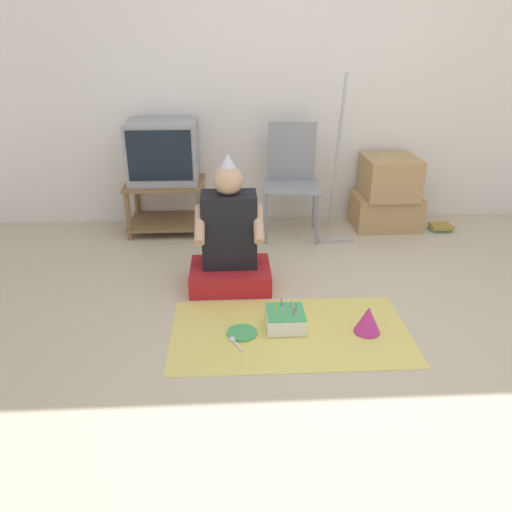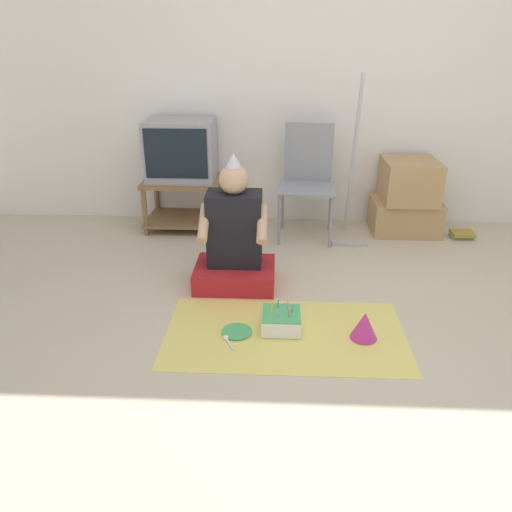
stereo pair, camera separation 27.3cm
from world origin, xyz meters
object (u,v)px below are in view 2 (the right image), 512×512
(folding_chair, at_px, (308,175))
(book_pile, at_px, (462,235))
(tv, at_px, (181,150))
(party_hat_blue, at_px, (364,325))
(person_seated, at_px, (235,242))
(paper_plate, at_px, (237,332))
(dust_mop, at_px, (352,195))
(birthday_cake, at_px, (281,320))
(cardboard_box_stack, at_px, (407,198))

(folding_chair, relative_size, book_pile, 4.91)
(tv, height_order, party_hat_blue, tv)
(person_seated, xyz_separation_m, party_hat_blue, (0.78, -0.65, -0.22))
(party_hat_blue, xyz_separation_m, paper_plate, (-0.72, 0.02, -0.07))
(dust_mop, bearing_deg, birthday_cake, -111.97)
(book_pile, xyz_separation_m, person_seated, (-1.82, -0.89, 0.27))
(folding_chair, relative_size, dust_mop, 0.69)
(party_hat_blue, bearing_deg, book_pile, 55.94)
(book_pile, relative_size, person_seated, 0.21)
(tv, bearing_deg, dust_mop, -10.77)
(tv, bearing_deg, folding_chair, -6.10)
(folding_chair, relative_size, birthday_cake, 4.06)
(dust_mop, bearing_deg, party_hat_blue, -93.37)
(tv, relative_size, person_seated, 0.63)
(birthday_cake, bearing_deg, book_pile, 44.24)
(paper_plate, bearing_deg, folding_chair, 73.81)
(dust_mop, bearing_deg, cardboard_box_stack, 25.15)
(folding_chair, bearing_deg, book_pile, -1.97)
(folding_chair, distance_m, cardboard_box_stack, 0.87)
(book_pile, bearing_deg, party_hat_blue, -124.06)
(cardboard_box_stack, height_order, book_pile, cardboard_box_stack)
(dust_mop, distance_m, paper_plate, 1.67)
(tv, relative_size, party_hat_blue, 3.52)
(dust_mop, xyz_separation_m, birthday_cake, (-0.55, -1.36, -0.34))
(book_pile, xyz_separation_m, birthday_cake, (-1.50, -1.46, 0.03))
(person_seated, xyz_separation_m, birthday_cake, (0.32, -0.57, -0.25))
(folding_chair, height_order, dust_mop, dust_mop)
(folding_chair, height_order, party_hat_blue, folding_chair)
(folding_chair, xyz_separation_m, cardboard_box_stack, (0.84, 0.08, -0.21))
(folding_chair, height_order, book_pile, folding_chair)
(cardboard_box_stack, bearing_deg, person_seated, -143.19)
(tv, height_order, cardboard_box_stack, tv)
(book_pile, height_order, person_seated, person_seated)
(tv, bearing_deg, party_hat_blue, -52.33)
(folding_chair, relative_size, paper_plate, 5.24)
(book_pile, distance_m, birthday_cake, 2.10)
(folding_chair, relative_size, person_seated, 1.02)
(party_hat_blue, bearing_deg, paper_plate, 178.63)
(person_seated, bearing_deg, folding_chair, 61.12)
(paper_plate, bearing_deg, party_hat_blue, -1.37)
(cardboard_box_stack, height_order, person_seated, person_seated)
(dust_mop, relative_size, book_pile, 7.10)
(tv, distance_m, folding_chair, 1.07)
(cardboard_box_stack, xyz_separation_m, person_seated, (-1.36, -1.02, 0.00))
(folding_chair, bearing_deg, person_seated, -118.88)
(dust_mop, xyz_separation_m, book_pile, (0.96, 0.11, -0.36))
(person_seated, relative_size, birthday_cake, 4.00)
(cardboard_box_stack, xyz_separation_m, paper_plate, (-1.30, -1.65, -0.29))
(tv, bearing_deg, person_seated, -63.15)
(person_seated, relative_size, paper_plate, 5.15)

